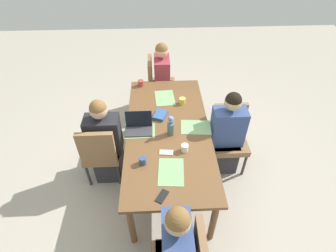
{
  "coord_description": "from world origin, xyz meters",
  "views": [
    {
      "loc": [
        -2.34,
        0.11,
        2.86
      ],
      "look_at": [
        0.0,
        0.0,
        0.77
      ],
      "focal_mm": 28.18,
      "sensor_mm": 36.0,
      "label": 1
    }
  ],
  "objects_px": {
    "phone_black": "(162,196)",
    "person_near_left_far": "(226,137)",
    "person_head_right_left_mid": "(162,82)",
    "coffee_mug_near_right": "(185,148)",
    "book_red_cover": "(160,115)",
    "person_far_right_near": "(106,145)",
    "laptop_far_right_near": "(139,127)",
    "chair_far_right_near": "(101,151)",
    "coffee_mug_centre_left": "(182,101)",
    "chair_head_right_left_mid": "(158,82)",
    "flower_vase": "(171,126)",
    "chair_near_left_far": "(229,134)",
    "dining_table": "(168,133)",
    "coffee_mug_centre_right": "(143,161)",
    "coffee_mug_near_left": "(141,83)",
    "phone_silver": "(166,152)"
  },
  "relations": [
    {
      "from": "chair_near_left_far",
      "to": "coffee_mug_centre_left",
      "type": "distance_m",
      "value": 0.76
    },
    {
      "from": "flower_vase",
      "to": "book_red_cover",
      "type": "height_order",
      "value": "flower_vase"
    },
    {
      "from": "dining_table",
      "to": "chair_head_right_left_mid",
      "type": "distance_m",
      "value": 1.43
    },
    {
      "from": "chair_far_right_near",
      "to": "coffee_mug_centre_left",
      "type": "xyz_separation_m",
      "value": [
        0.62,
        -1.04,
        0.27
      ]
    },
    {
      "from": "person_near_left_far",
      "to": "laptop_far_right_near",
      "type": "relative_size",
      "value": 3.73
    },
    {
      "from": "laptop_far_right_near",
      "to": "chair_near_left_far",
      "type": "bearing_deg",
      "value": -84.97
    },
    {
      "from": "chair_near_left_far",
      "to": "person_near_left_far",
      "type": "bearing_deg",
      "value": 141.24
    },
    {
      "from": "chair_head_right_left_mid",
      "to": "person_head_right_left_mid",
      "type": "distance_m",
      "value": 0.1
    },
    {
      "from": "person_near_left_far",
      "to": "flower_vase",
      "type": "height_order",
      "value": "person_near_left_far"
    },
    {
      "from": "person_head_right_left_mid",
      "to": "chair_near_left_far",
      "type": "relative_size",
      "value": 1.33
    },
    {
      "from": "laptop_far_right_near",
      "to": "coffee_mug_centre_right",
      "type": "height_order",
      "value": "laptop_far_right_near"
    },
    {
      "from": "person_far_right_near",
      "to": "coffee_mug_near_right",
      "type": "relative_size",
      "value": 13.94
    },
    {
      "from": "person_far_right_near",
      "to": "coffee_mug_near_left",
      "type": "distance_m",
      "value": 1.11
    },
    {
      "from": "person_near_left_far",
      "to": "coffee_mug_near_right",
      "type": "distance_m",
      "value": 0.74
    },
    {
      "from": "coffee_mug_centre_left",
      "to": "person_head_right_left_mid",
      "type": "bearing_deg",
      "value": 16.16
    },
    {
      "from": "coffee_mug_centre_right",
      "to": "phone_black",
      "type": "xyz_separation_m",
      "value": [
        -0.41,
        -0.19,
        -0.04
      ]
    },
    {
      "from": "dining_table",
      "to": "coffee_mug_near_right",
      "type": "distance_m",
      "value": 0.41
    },
    {
      "from": "person_far_right_near",
      "to": "phone_silver",
      "type": "height_order",
      "value": "person_far_right_near"
    },
    {
      "from": "phone_black",
      "to": "person_near_left_far",
      "type": "bearing_deg",
      "value": 170.49
    },
    {
      "from": "person_head_right_left_mid",
      "to": "book_red_cover",
      "type": "bearing_deg",
      "value": 177.21
    },
    {
      "from": "book_red_cover",
      "to": "phone_silver",
      "type": "relative_size",
      "value": 1.33
    },
    {
      "from": "book_red_cover",
      "to": "coffee_mug_centre_right",
      "type": "bearing_deg",
      "value": -172.99
    },
    {
      "from": "laptop_far_right_near",
      "to": "coffee_mug_centre_left",
      "type": "relative_size",
      "value": 3.67
    },
    {
      "from": "flower_vase",
      "to": "chair_near_left_far",
      "type": "bearing_deg",
      "value": -75.96
    },
    {
      "from": "person_head_right_left_mid",
      "to": "coffee_mug_near_right",
      "type": "xyz_separation_m",
      "value": [
        -1.72,
        -0.2,
        0.24
      ]
    },
    {
      "from": "coffee_mug_centre_left",
      "to": "coffee_mug_centre_right",
      "type": "xyz_separation_m",
      "value": [
        -1.03,
        0.5,
        0.0
      ]
    },
    {
      "from": "chair_head_right_left_mid",
      "to": "dining_table",
      "type": "bearing_deg",
      "value": -175.7
    },
    {
      "from": "laptop_far_right_near",
      "to": "coffee_mug_near_left",
      "type": "relative_size",
      "value": 3.65
    },
    {
      "from": "chair_head_right_left_mid",
      "to": "coffee_mug_centre_left",
      "type": "xyz_separation_m",
      "value": [
        -0.91,
        -0.32,
        0.27
      ]
    },
    {
      "from": "chair_far_right_near",
      "to": "person_far_right_near",
      "type": "xyz_separation_m",
      "value": [
        0.07,
        -0.06,
        0.03
      ]
    },
    {
      "from": "chair_near_left_far",
      "to": "person_head_right_left_mid",
      "type": "bearing_deg",
      "value": 33.73
    },
    {
      "from": "phone_silver",
      "to": "flower_vase",
      "type": "bearing_deg",
      "value": -96.8
    },
    {
      "from": "dining_table",
      "to": "flower_vase",
      "type": "height_order",
      "value": "flower_vase"
    },
    {
      "from": "book_red_cover",
      "to": "phone_black",
      "type": "bearing_deg",
      "value": -158.88
    },
    {
      "from": "person_far_right_near",
      "to": "laptop_far_right_near",
      "type": "distance_m",
      "value": 0.49
    },
    {
      "from": "chair_near_left_far",
      "to": "laptop_far_right_near",
      "type": "distance_m",
      "value": 1.18
    },
    {
      "from": "chair_near_left_far",
      "to": "coffee_mug_near_left",
      "type": "distance_m",
      "value": 1.46
    },
    {
      "from": "chair_near_left_far",
      "to": "book_red_cover",
      "type": "height_order",
      "value": "chair_near_left_far"
    },
    {
      "from": "phone_black",
      "to": "chair_near_left_far",
      "type": "bearing_deg",
      "value": 170.64
    },
    {
      "from": "laptop_far_right_near",
      "to": "person_far_right_near",
      "type": "bearing_deg",
      "value": 96.55
    },
    {
      "from": "person_far_right_near",
      "to": "flower_vase",
      "type": "relative_size",
      "value": 4.39
    },
    {
      "from": "coffee_mug_near_right",
      "to": "phone_silver",
      "type": "bearing_deg",
      "value": 95.93
    },
    {
      "from": "person_head_right_left_mid",
      "to": "coffee_mug_centre_right",
      "type": "relative_size",
      "value": 13.84
    },
    {
      "from": "person_far_right_near",
      "to": "coffee_mug_centre_left",
      "type": "height_order",
      "value": "person_far_right_near"
    },
    {
      "from": "laptop_far_right_near",
      "to": "phone_black",
      "type": "relative_size",
      "value": 2.13
    },
    {
      "from": "person_near_left_far",
      "to": "phone_silver",
      "type": "distance_m",
      "value": 0.91
    },
    {
      "from": "flower_vase",
      "to": "coffee_mug_centre_left",
      "type": "distance_m",
      "value": 0.62
    },
    {
      "from": "phone_black",
      "to": "coffee_mug_near_left",
      "type": "bearing_deg",
      "value": -140.98
    },
    {
      "from": "chair_far_right_near",
      "to": "laptop_far_right_near",
      "type": "relative_size",
      "value": 2.81
    },
    {
      "from": "person_head_right_left_mid",
      "to": "book_red_cover",
      "type": "height_order",
      "value": "person_head_right_left_mid"
    }
  ]
}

